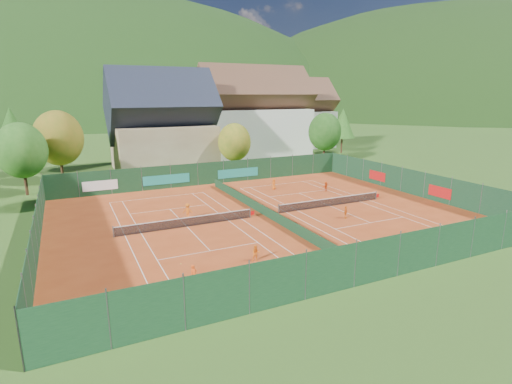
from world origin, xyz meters
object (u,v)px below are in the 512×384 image
object	(u,v)px
ball_hopper	(449,232)
player_left_near	(194,275)
hotel_block_b	(295,118)
player_right_near	(346,212)
player_right_far_b	(326,186)
player_left_mid	(256,253)
player_right_far_a	(274,184)
hotel_block_a	(254,118)
chalet	(163,128)
player_left_far	(188,211)

from	to	relation	value
ball_hopper	player_left_near	world-z (taller)	player_left_near
hotel_block_b	player_right_near	size ratio (longest dim) A/B	13.87
player_right_far_b	ball_hopper	bearing A→B (deg)	65.52
ball_hopper	player_right_near	xyz separation A→B (m)	(-4.39, 8.29, 0.07)
player_left_mid	player_right_far_a	xyz separation A→B (m)	(11.84, 19.26, 0.08)
hotel_block_a	player_right_far_a	xyz separation A→B (m)	(-9.80, -26.42, -6.69)
player_right_near	hotel_block_b	bearing A→B (deg)	15.43
player_right_far_b	hotel_block_b	bearing A→B (deg)	-138.85
player_left_mid	player_right_near	size ratio (longest dim) A/B	0.98
player_left_mid	ball_hopper	bearing A→B (deg)	9.72
ball_hopper	player_left_mid	bearing A→B (deg)	170.47
player_right_far_a	hotel_block_b	bearing A→B (deg)	-155.50
chalet	player_right_far_b	size ratio (longest dim) A/B	13.31
player_left_far	player_right_far_a	bearing A→B (deg)	-128.06
player_right_near	hotel_block_a	bearing A→B (deg)	28.21
ball_hopper	player_right_near	size ratio (longest dim) A/B	0.64
player_left_near	player_right_far_b	bearing A→B (deg)	18.31
player_right_near	player_left_mid	bearing A→B (deg)	155.02
chalet	player_right_far_b	bearing A→B (deg)	-58.79
chalet	hotel_block_b	world-z (taller)	chalet
hotel_block_a	player_left_mid	distance (m)	51.00
hotel_block_b	player_left_mid	world-z (taller)	hotel_block_b
player_right_near	player_right_far_b	xyz separation A→B (m)	(4.85, 10.13, -0.01)
player_left_mid	player_right_far_b	xyz separation A→B (m)	(17.23, 15.60, -0.00)
hotel_block_a	hotel_block_b	world-z (taller)	hotel_block_a
ball_hopper	player_left_mid	world-z (taller)	player_left_mid
hotel_block_b	player_left_near	world-z (taller)	hotel_block_b
chalet	player_right_near	size ratio (longest dim) A/B	13.00
player_left_mid	player_right_far_a	distance (m)	22.61
hotel_block_a	player_left_far	world-z (taller)	hotel_block_a
hotel_block_a	player_left_mid	size ratio (longest dim) A/B	17.63
player_right_near	player_right_far_b	bearing A→B (deg)	15.61
hotel_block_b	player_left_far	bearing A→B (deg)	-131.87
hotel_block_a	player_left_near	bearing A→B (deg)	-119.56
chalet	hotel_block_a	bearing A→B (deg)	17.53
player_left_far	ball_hopper	bearing A→B (deg)	164.73
hotel_block_a	chalet	bearing A→B (deg)	-162.47
ball_hopper	player_left_far	distance (m)	23.68
player_left_mid	player_right_near	bearing A→B (deg)	43.09
player_left_mid	player_left_far	size ratio (longest dim) A/B	0.82
ball_hopper	player_right_far_a	bearing A→B (deg)	102.60
chalet	player_left_mid	world-z (taller)	chalet
ball_hopper	player_left_near	distance (m)	22.00
player_right_far_b	player_right_far_a	bearing A→B (deg)	-57.18
hotel_block_a	player_left_near	xyz separation A→B (m)	(-26.84, -47.33, -6.70)
ball_hopper	chalet	bearing A→B (deg)	108.39
hotel_block_a	player_right_far_b	distance (m)	31.14
player_left_mid	player_right_far_a	world-z (taller)	player_right_far_a
chalet	hotel_block_a	xyz separation A→B (m)	(19.00, 6.00, 0.76)
hotel_block_a	player_right_near	size ratio (longest dim) A/B	17.34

